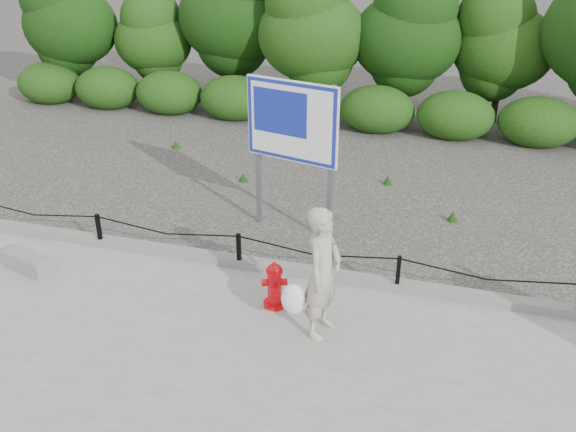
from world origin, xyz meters
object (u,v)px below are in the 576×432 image
at_px(pedestrian, 321,275).
at_px(advertising_sign, 292,129).
at_px(fire_hydrant, 275,285).
at_px(concrete_block, 27,262).

relative_size(pedestrian, advertising_sign, 0.67).
distance_m(fire_hydrant, pedestrian, 1.03).
relative_size(concrete_block, advertising_sign, 0.32).
relative_size(fire_hydrant, advertising_sign, 0.26).
distance_m(concrete_block, advertising_sign, 4.75).
relative_size(pedestrian, concrete_block, 2.06).
xyz_separation_m(fire_hydrant, advertising_sign, (-0.44, 2.42, 1.52)).
height_order(fire_hydrant, pedestrian, pedestrian).
relative_size(fire_hydrant, pedestrian, 0.39).
bearing_deg(advertising_sign, fire_hydrant, -65.03).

